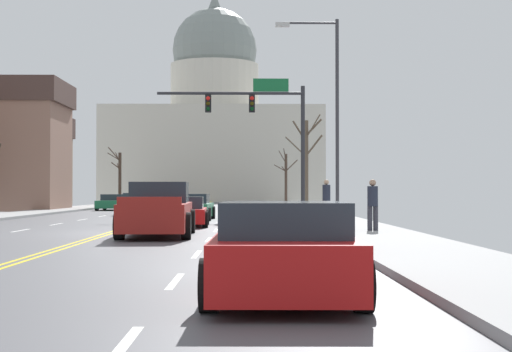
{
  "coord_description": "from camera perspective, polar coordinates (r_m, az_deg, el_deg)",
  "views": [
    {
      "loc": [
        4.65,
        -25.96,
        1.43
      ],
      "look_at": [
        5.18,
        23.57,
        2.37
      ],
      "focal_mm": 54.39,
      "sensor_mm": 36.0,
      "label": 1
    }
  ],
  "objects": [
    {
      "name": "sedan_oncoming_00",
      "position": [
        46.67,
        -8.7,
        -2.09
      ],
      "size": [
        2.05,
        4.37,
        1.29
      ],
      "color": "#1E7247",
      "rests_on": "ground"
    },
    {
      "name": "bicycle_parked",
      "position": [
        25.49,
        6.77,
        -3.2
      ],
      "size": [
        0.12,
        1.77,
        0.85
      ],
      "color": "black",
      "rests_on": "ground"
    },
    {
      "name": "sedan_near_03",
      "position": [
        17.27,
        1.22,
        -3.96
      ],
      "size": [
        2.04,
        4.36,
        1.18
      ],
      "color": "#B71414",
      "rests_on": "ground"
    },
    {
      "name": "sedan_near_01",
      "position": [
        31.33,
        -5.42,
        -2.68
      ],
      "size": [
        2.21,
        4.53,
        1.19
      ],
      "color": "#B71414",
      "rests_on": "ground"
    },
    {
      "name": "flank_building_02",
      "position": [
        77.71,
        -18.2,
        1.16
      ],
      "size": [
        11.86,
        9.84,
        8.68
      ],
      "color": "tan",
      "rests_on": "ground"
    },
    {
      "name": "signal_gantry",
      "position": [
        41.53,
        0.51,
        4.29
      ],
      "size": [
        7.91,
        0.41,
        7.3
      ],
      "color": "#28282D",
      "rests_on": "ground"
    },
    {
      "name": "bare_tree_00",
      "position": [
        79.48,
        2.21,
        -0.05
      ],
      "size": [
        2.38,
        2.24,
        5.68
      ],
      "color": "#423328",
      "rests_on": "ground"
    },
    {
      "name": "bare_tree_03",
      "position": [
        77.26,
        -10.01,
        -0.02
      ],
      "size": [
        1.49,
        1.92,
        5.59
      ],
      "color": "#423328",
      "rests_on": "ground"
    },
    {
      "name": "pedestrian_01",
      "position": [
        25.33,
        8.58,
        -1.92
      ],
      "size": [
        0.35,
        0.34,
        1.66
      ],
      "color": "#33333D",
      "rests_on": "ground"
    },
    {
      "name": "sedan_near_04",
      "position": [
        10.44,
        2.0,
        -5.61
      ],
      "size": [
        2.09,
        4.49,
        1.28
      ],
      "color": "#B71414",
      "rests_on": "ground"
    },
    {
      "name": "pedestrian_00",
      "position": [
        33.18,
        5.2,
        -1.62
      ],
      "size": [
        0.35,
        0.34,
        1.76
      ],
      "color": "#4C4238",
      "rests_on": "ground"
    },
    {
      "name": "pickup_truck_near_02",
      "position": [
        24.71,
        -7.22,
        -2.63
      ],
      "size": [
        2.37,
        5.86,
        1.71
      ],
      "color": "maroon",
      "rests_on": "ground"
    },
    {
      "name": "capitol_building",
      "position": [
        108.64,
        -3.07,
        3.3
      ],
      "size": [
        29.2,
        19.54,
        29.41
      ],
      "color": "beige",
      "rests_on": "ground"
    },
    {
      "name": "ground",
      "position": [
        26.41,
        -10.77,
        -4.13
      ],
      "size": [
        20.0,
        180.0,
        0.2
      ],
      "color": "#515156"
    },
    {
      "name": "street_lamp_right",
      "position": [
        31.01,
        5.38,
        5.45
      ],
      "size": [
        2.52,
        0.24,
        8.11
      ],
      "color": "#333338",
      "rests_on": "ground"
    },
    {
      "name": "sedan_oncoming_01",
      "position": [
        57.89,
        -10.41,
        -1.94
      ],
      "size": [
        2.19,
        4.3,
        1.16
      ],
      "color": "#1E7247",
      "rests_on": "ground"
    },
    {
      "name": "sedan_near_00",
      "position": [
        37.99,
        -4.75,
        -2.35
      ],
      "size": [
        2.16,
        4.59,
        1.27
      ],
      "color": "#1E7247",
      "rests_on": "ground"
    },
    {
      "name": "bare_tree_02",
      "position": [
        46.82,
        3.66,
        0.93
      ],
      "size": [
        2.28,
        1.37,
        5.83
      ],
      "color": "brown",
      "rests_on": "ground"
    }
  ]
}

